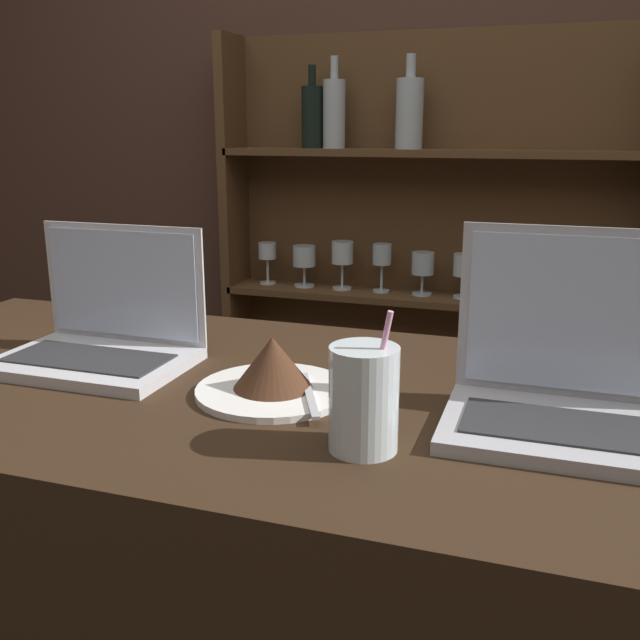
# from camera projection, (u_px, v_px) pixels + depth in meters

# --- Properties ---
(back_wall) EXTENTS (7.00, 0.06, 2.70)m
(back_wall) POSITION_uv_depth(u_px,v_px,m) (444.00, 155.00, 2.13)
(back_wall) COLOR #4C3328
(back_wall) RESTS_ON ground_plane
(back_shelf) EXTENTS (1.24, 0.18, 1.70)m
(back_shelf) POSITION_uv_depth(u_px,v_px,m) (421.00, 307.00, 2.18)
(back_shelf) COLOR brown
(back_shelf) RESTS_ON ground_plane
(laptop_near) EXTENTS (0.30, 0.21, 0.22)m
(laptop_near) POSITION_uv_depth(u_px,v_px,m) (104.00, 332.00, 1.16)
(laptop_near) COLOR silver
(laptop_near) RESTS_ON bar_counter
(laptop_far) EXTENTS (0.34, 0.21, 0.25)m
(laptop_far) POSITION_uv_depth(u_px,v_px,m) (586.00, 384.00, 0.90)
(laptop_far) COLOR #ADADB2
(laptop_far) RESTS_ON bar_counter
(cake_plate) EXTENTS (0.22, 0.22, 0.09)m
(cake_plate) POSITION_uv_depth(u_px,v_px,m) (273.00, 372.00, 1.02)
(cake_plate) COLOR white
(cake_plate) RESTS_ON bar_counter
(water_glass) EXTENTS (0.08, 0.08, 0.17)m
(water_glass) POSITION_uv_depth(u_px,v_px,m) (364.00, 399.00, 0.84)
(water_glass) COLOR silver
(water_glass) RESTS_ON bar_counter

